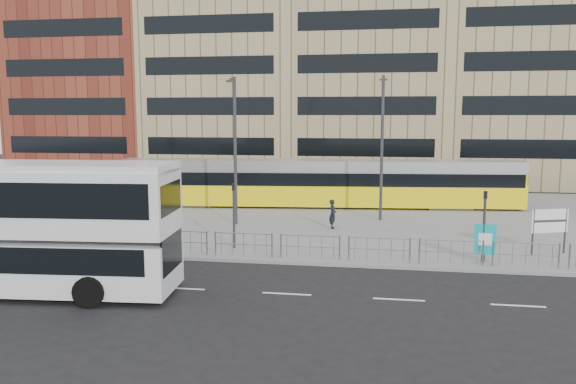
# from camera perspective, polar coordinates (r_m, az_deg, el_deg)

# --- Properties ---
(ground) EXTENTS (120.00, 120.00, 0.00)m
(ground) POSITION_cam_1_polar(r_m,az_deg,el_deg) (24.84, -3.22, -7.22)
(ground) COLOR black
(ground) RESTS_ON ground
(plaza) EXTENTS (64.00, 24.00, 0.15)m
(plaza) POSITION_cam_1_polar(r_m,az_deg,el_deg) (36.36, 0.83, -2.24)
(plaza) COLOR slate
(plaza) RESTS_ON ground
(kerb) EXTENTS (64.00, 0.25, 0.17)m
(kerb) POSITION_cam_1_polar(r_m,az_deg,el_deg) (24.87, -3.20, -7.02)
(kerb) COLOR gray
(kerb) RESTS_ON ground
(building_row) EXTENTS (70.40, 18.40, 31.20)m
(building_row) POSITION_cam_1_polar(r_m,az_deg,el_deg) (58.16, 5.70, 14.22)
(building_row) COLOR brown
(building_row) RESTS_ON ground
(pedestrian_barrier) EXTENTS (32.07, 0.07, 1.10)m
(pedestrian_barrier) POSITION_cam_1_polar(r_m,az_deg,el_deg) (24.74, 1.56, -4.93)
(pedestrian_barrier) COLOR gray
(pedestrian_barrier) RESTS_ON plaza
(road_markings) EXTENTS (62.00, 0.12, 0.01)m
(road_markings) POSITION_cam_1_polar(r_m,az_deg,el_deg) (20.88, -2.88, -10.15)
(road_markings) COLOR white
(road_markings) RESTS_ON ground
(double_decker_bus) EXTENTS (12.11, 3.71, 4.78)m
(double_decker_bus) POSITION_cam_1_polar(r_m,az_deg,el_deg) (22.62, -26.40, -2.84)
(double_decker_bus) COLOR silver
(double_decker_bus) RESTS_ON ground
(tram) EXTENTS (27.45, 5.21, 3.22)m
(tram) POSITION_cam_1_polar(r_m,az_deg,el_deg) (38.67, 3.12, 0.89)
(tram) COLOR yellow
(tram) RESTS_ON plaza
(station_sign) EXTENTS (1.73, 0.66, 2.08)m
(station_sign) POSITION_cam_1_polar(r_m,az_deg,el_deg) (28.11, 25.04, -2.86)
(station_sign) COLOR #2D2D30
(station_sign) RESTS_ON plaza
(ad_panel) EXTENTS (0.89, 0.14, 1.67)m
(ad_panel) POSITION_cam_1_polar(r_m,az_deg,el_deg) (25.57, 19.38, -4.61)
(ad_panel) COLOR #2D2D30
(ad_panel) RESTS_ON plaza
(pedestrian) EXTENTS (0.43, 0.62, 1.64)m
(pedestrian) POSITION_cam_1_polar(r_m,az_deg,el_deg) (31.32, 4.56, -2.25)
(pedestrian) COLOR black
(pedestrian) RESTS_ON plaza
(traffic_light_west) EXTENTS (0.17, 0.21, 3.10)m
(traffic_light_west) POSITION_cam_1_polar(r_m,az_deg,el_deg) (26.60, -5.52, -1.55)
(traffic_light_west) COLOR #2D2D30
(traffic_light_west) RESTS_ON plaza
(traffic_light_east) EXTENTS (0.18, 0.21, 3.10)m
(traffic_light_east) POSITION_cam_1_polar(r_m,az_deg,el_deg) (25.39, 19.33, -2.41)
(traffic_light_east) COLOR #2D2D30
(traffic_light_east) RESTS_ON plaza
(lamp_post_west) EXTENTS (0.45, 1.04, 8.42)m
(lamp_post_west) POSITION_cam_1_polar(r_m,az_deg,el_deg) (32.16, -5.42, 4.77)
(lamp_post_west) COLOR #2D2D30
(lamp_post_west) RESTS_ON plaza
(lamp_post_east) EXTENTS (0.45, 1.04, 8.58)m
(lamp_post_east) POSITION_cam_1_polar(r_m,az_deg,el_deg) (33.75, 9.53, 4.98)
(lamp_post_east) COLOR #2D2D30
(lamp_post_east) RESTS_ON plaza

